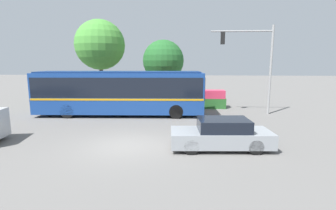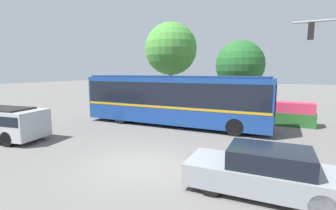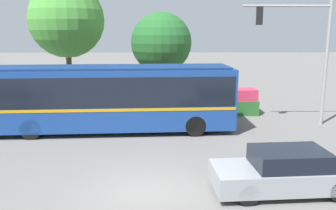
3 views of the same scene
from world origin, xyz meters
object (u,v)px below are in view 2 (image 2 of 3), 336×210
street_tree_centre (240,65)px  street_tree_left (171,49)px  city_bus (174,97)px  sedan_foreground (266,172)px  suv_left_lane (1,121)px

street_tree_centre → street_tree_left: bearing=-166.9°
street_tree_left → street_tree_centre: 6.46m
street_tree_left → street_tree_centre: bearing=13.1°
street_tree_centre → city_bus: bearing=-108.5°
sedan_foreground → city_bus: bearing=-50.9°
sedan_foreground → suv_left_lane: (-13.05, -0.40, 0.34)m
sedan_foreground → suv_left_lane: suv_left_lane is taller
sedan_foreground → suv_left_lane: bearing=-2.0°
city_bus → street_tree_centre: bearing=68.6°
street_tree_left → street_tree_centre: street_tree_left is taller
suv_left_lane → street_tree_centre: (9.11, 15.17, 3.14)m
suv_left_lane → street_tree_left: 14.82m
city_bus → street_tree_centre: street_tree_centre is taller
city_bus → street_tree_centre: 8.46m
suv_left_lane → street_tree_left: bearing=-112.9°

